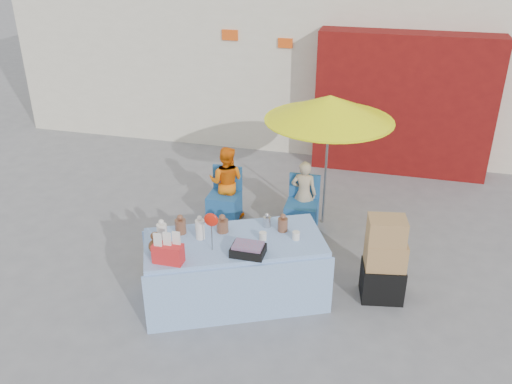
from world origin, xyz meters
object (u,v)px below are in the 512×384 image
(chair_left, at_px, (224,205))
(umbrella, at_px, (330,109))
(box_stack, at_px, (384,262))
(vendor_orange, at_px, (226,182))
(market_table, at_px, (234,269))
(chair_right, at_px, (301,214))
(vendor_beige, at_px, (304,194))

(chair_left, relative_size, umbrella, 0.41)
(box_stack, bearing_deg, vendor_orange, 148.12)
(market_table, relative_size, chair_right, 2.88)
(market_table, bearing_deg, vendor_beige, 51.46)
(box_stack, bearing_deg, umbrella, 119.79)
(chair_left, distance_m, vendor_beige, 1.29)
(chair_right, relative_size, vendor_orange, 0.71)
(chair_right, height_order, vendor_beige, vendor_beige)
(chair_right, height_order, umbrella, umbrella)
(market_table, xyz_separation_m, chair_right, (0.51, 1.93, -0.18))
(chair_left, height_order, chair_right, same)
(vendor_orange, distance_m, vendor_beige, 1.25)
(market_table, relative_size, chair_left, 2.88)
(chair_right, xyz_separation_m, vendor_beige, (0.00, 0.13, 0.29))
(chair_right, bearing_deg, vendor_orange, 173.37)
(vendor_beige, xyz_separation_m, box_stack, (1.29, -1.58, -0.01))
(chair_left, relative_size, vendor_orange, 0.71)
(umbrella, bearing_deg, vendor_orange, -174.47)
(chair_left, bearing_deg, vendor_beige, 5.62)
(chair_left, bearing_deg, market_table, -69.52)
(umbrella, bearing_deg, chair_left, -169.61)
(chair_right, height_order, box_stack, box_stack)
(market_table, bearing_deg, chair_left, 86.32)
(umbrella, relative_size, box_stack, 1.82)
(vendor_orange, height_order, umbrella, umbrella)
(market_table, xyz_separation_m, chair_left, (-0.74, 1.93, -0.18))
(market_table, xyz_separation_m, vendor_orange, (-0.74, 2.06, 0.16))
(chair_right, xyz_separation_m, umbrella, (0.30, 0.28, 1.64))
(chair_right, distance_m, vendor_orange, 1.30)
(vendor_orange, bearing_deg, vendor_beige, 179.50)
(chair_left, bearing_deg, umbrella, 9.88)
(chair_right, relative_size, umbrella, 0.41)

